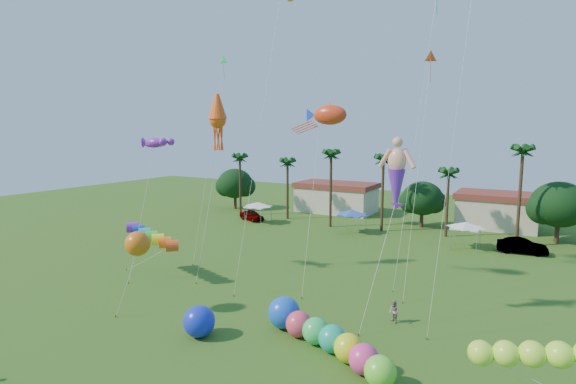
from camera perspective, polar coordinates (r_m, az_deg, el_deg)
The scene contains 18 objects.
ground at distance 26.27m, azimuth -11.91°, elevation -22.61°, with size 160.00×160.00×0.00m, color #285116.
tree_line at distance 62.44m, azimuth 18.78°, elevation -0.83°, with size 69.46×8.91×11.00m.
buildings_row at distance 70.08m, azimuth 14.33°, elevation -1.63°, with size 35.00×7.00×4.00m.
tent_row at distance 58.10m, azimuth 7.90°, elevation -2.63°, with size 31.00×4.00×0.60m.
car_a at distance 66.75m, azimuth -4.63°, elevation -2.96°, with size 1.79×4.45×1.52m, color #4C4C54.
car_b at distance 55.04m, azimuth 27.59°, elevation -6.10°, with size 1.74×5.00×1.65m, color #4C4C54.
spectator_b at distance 32.91m, azimuth 13.30°, elevation -14.58°, with size 0.78×0.61×1.61m, color gray.
caterpillar_inflatable at distance 28.66m, azimuth 4.40°, elevation -17.67°, with size 10.16×5.85×2.17m.
blue_ball at distance 30.62m, azimuth -11.22°, elevation -15.82°, with size 2.06×2.06×2.06m, color #172BCF.
rainbow_tube at distance 41.07m, azimuth -16.32°, elevation -6.25°, with size 8.31×4.94×3.97m.
green_worm at distance 24.13m, azimuth 23.28°, elevation -18.26°, with size 10.36×3.65×3.59m.
orange_ball_kite at distance 33.90m, azimuth -18.55°, elevation -6.24°, with size 2.06×2.32×6.12m.
merman_kite at distance 31.93m, azimuth 13.60°, elevation 1.69°, with size 2.43×5.43×12.36m.
fish_kite at distance 37.97m, azimuth 5.34°, elevation 9.72°, with size 4.54×5.44×15.44m.
squid_kite at distance 41.73m, azimuth -8.91°, elevation 9.01°, with size 2.01×5.05×16.61m.
lobster_kite at distance 42.86m, azimuth -16.65°, elevation 6.01°, with size 3.74×5.23×12.77m.
delta_kite_red at distance 39.18m, azimuth 17.62°, elevation 15.44°, with size 1.10×5.30×19.62m.
delta_kite_green at distance 47.81m, azimuth -8.30°, elevation 15.66°, with size 1.14×5.26×20.84m.
Camera 1 is at (15.40, -16.65, 13.24)m, focal length 28.00 mm.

